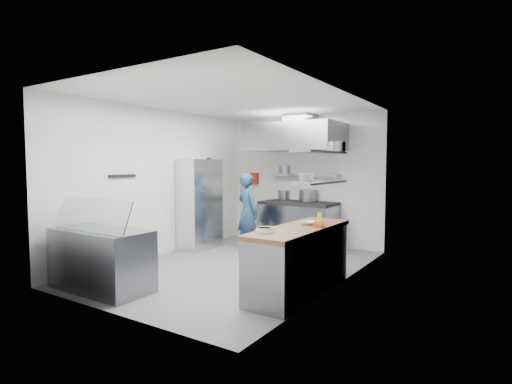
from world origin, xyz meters
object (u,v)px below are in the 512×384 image
Objects in this scene: chef at (248,212)px; display_case at (101,260)px; gas_range at (298,226)px; wire_rack at (200,204)px.

display_case is at bearing 107.75° from chef.
wire_rack is at bearing -142.13° from gas_range.
wire_rack is 1.23× the size of display_case.
display_case is (-0.99, -4.10, -0.03)m from gas_range.
gas_range is 4.22m from display_case.
chef reaches higher than display_case.
gas_range is at bearing -106.29° from chef.
gas_range is at bearing 37.87° from wire_rack.
wire_rack reaches higher than display_case.
chef reaches higher than gas_range.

